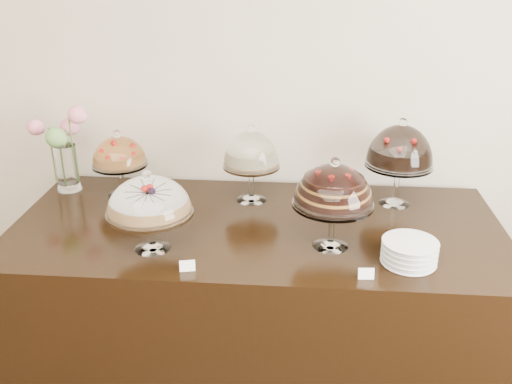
# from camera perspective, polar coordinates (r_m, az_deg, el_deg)

# --- Properties ---
(wall_back) EXTENTS (5.00, 0.04, 3.00)m
(wall_back) POSITION_cam_1_polar(r_m,az_deg,el_deg) (2.91, -1.41, 12.45)
(wall_back) COLOR beige
(wall_back) RESTS_ON ground
(display_counter) EXTENTS (2.20, 1.00, 0.90)m
(display_counter) POSITION_cam_1_polar(r_m,az_deg,el_deg) (2.81, 0.09, -11.46)
(display_counter) COLOR black
(display_counter) RESTS_ON ground
(cake_stand_sugar_sponge) EXTENTS (0.35, 0.35, 0.35)m
(cake_stand_sugar_sponge) POSITION_cam_1_polar(r_m,az_deg,el_deg) (2.32, -10.67, -0.77)
(cake_stand_sugar_sponge) COLOR white
(cake_stand_sugar_sponge) RESTS_ON display_counter
(cake_stand_choco_layer) EXTENTS (0.33, 0.33, 0.39)m
(cake_stand_choco_layer) POSITION_cam_1_polar(r_m,az_deg,el_deg) (2.30, 7.77, 0.36)
(cake_stand_choco_layer) COLOR white
(cake_stand_choco_layer) RESTS_ON display_counter
(cake_stand_cheesecake) EXTENTS (0.28, 0.28, 0.39)m
(cake_stand_cheesecake) POSITION_cam_1_polar(r_m,az_deg,el_deg) (2.73, -0.48, 3.93)
(cake_stand_cheesecake) COLOR white
(cake_stand_cheesecake) RESTS_ON display_counter
(cake_stand_dark_choco) EXTENTS (0.32, 0.32, 0.43)m
(cake_stand_dark_choco) POSITION_cam_1_polar(r_m,az_deg,el_deg) (2.76, 14.22, 4.16)
(cake_stand_dark_choco) COLOR white
(cake_stand_dark_choco) RESTS_ON display_counter
(cake_stand_fruit_tart) EXTENTS (0.27, 0.27, 0.34)m
(cake_stand_fruit_tart) POSITION_cam_1_polar(r_m,az_deg,el_deg) (2.88, -13.54, 3.67)
(cake_stand_fruit_tart) COLOR white
(cake_stand_fruit_tart) RESTS_ON display_counter
(flower_vase) EXTENTS (0.31, 0.25, 0.44)m
(flower_vase) POSITION_cam_1_polar(r_m,az_deg,el_deg) (3.02, -18.66, 4.26)
(flower_vase) COLOR white
(flower_vase) RESTS_ON display_counter
(plate_stack) EXTENTS (0.21, 0.21, 0.09)m
(plate_stack) POSITION_cam_1_polar(r_m,az_deg,el_deg) (2.33, 15.08, -5.84)
(plate_stack) COLOR silver
(plate_stack) RESTS_ON display_counter
(price_card_left) EXTENTS (0.06, 0.03, 0.04)m
(price_card_left) POSITION_cam_1_polar(r_m,az_deg,el_deg) (2.23, -6.88, -7.34)
(price_card_left) COLOR white
(price_card_left) RESTS_ON display_counter
(price_card_right) EXTENTS (0.06, 0.02, 0.04)m
(price_card_right) POSITION_cam_1_polar(r_m,az_deg,el_deg) (2.20, 10.96, -8.03)
(price_card_right) COLOR white
(price_card_right) RESTS_ON display_counter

